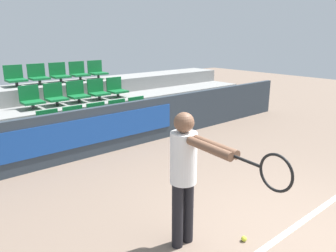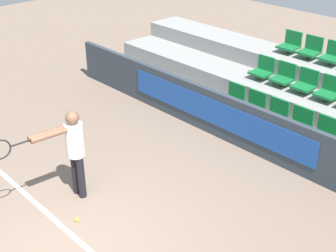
# 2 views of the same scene
# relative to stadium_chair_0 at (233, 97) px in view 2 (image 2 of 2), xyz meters

# --- Properties ---
(court_baseline) EXTENTS (6.05, 0.08, 0.01)m
(court_baseline) POSITION_rel_stadium_chair_0_xyz_m (1.11, -4.73, -0.60)
(court_baseline) COLOR white
(court_baseline) RESTS_ON ground
(barrier_wall) EXTENTS (11.26, 0.14, 0.99)m
(barrier_wall) POSITION_rel_stadium_chair_0_xyz_m (1.08, -0.71, -0.11)
(barrier_wall) COLOR #2D3842
(barrier_wall) RESTS_ON ground
(bleacher_tier_front) EXTENTS (10.86, 1.02, 0.38)m
(bleacher_tier_front) POSITION_rel_stadium_chair_0_xyz_m (1.11, -0.12, -0.41)
(bleacher_tier_front) COLOR gray
(bleacher_tier_front) RESTS_ON ground
(bleacher_tier_middle) EXTENTS (10.86, 1.02, 0.77)m
(bleacher_tier_middle) POSITION_rel_stadium_chair_0_xyz_m (1.11, 0.90, -0.22)
(bleacher_tier_middle) COLOR gray
(bleacher_tier_middle) RESTS_ON ground
(bleacher_tier_back) EXTENTS (10.86, 1.02, 1.15)m
(bleacher_tier_back) POSITION_rel_stadium_chair_0_xyz_m (1.11, 1.92, -0.03)
(bleacher_tier_back) COLOR gray
(bleacher_tier_back) RESTS_ON ground
(stadium_chair_0) EXTENTS (0.44, 0.41, 0.51)m
(stadium_chair_0) POSITION_rel_stadium_chair_0_xyz_m (0.00, 0.00, 0.00)
(stadium_chair_0) COLOR #333333
(stadium_chair_0) RESTS_ON bleacher_tier_front
(stadium_chair_1) EXTENTS (0.44, 0.41, 0.51)m
(stadium_chair_1) POSITION_rel_stadium_chair_0_xyz_m (0.56, 0.00, 0.00)
(stadium_chair_1) COLOR #333333
(stadium_chair_1) RESTS_ON bleacher_tier_front
(stadium_chair_2) EXTENTS (0.44, 0.41, 0.51)m
(stadium_chair_2) POSITION_rel_stadium_chair_0_xyz_m (1.11, 0.00, 0.00)
(stadium_chair_2) COLOR #333333
(stadium_chair_2) RESTS_ON bleacher_tier_front
(stadium_chair_3) EXTENTS (0.44, 0.41, 0.51)m
(stadium_chair_3) POSITION_rel_stadium_chair_0_xyz_m (1.67, 0.00, 0.00)
(stadium_chair_3) COLOR #333333
(stadium_chair_3) RESTS_ON bleacher_tier_front
(stadium_chair_4) EXTENTS (0.44, 0.41, 0.51)m
(stadium_chair_4) POSITION_rel_stadium_chair_0_xyz_m (2.23, 0.00, 0.00)
(stadium_chair_4) COLOR #333333
(stadium_chair_4) RESTS_ON bleacher_tier_front
(stadium_chair_5) EXTENTS (0.44, 0.41, 0.51)m
(stadium_chair_5) POSITION_rel_stadium_chair_0_xyz_m (0.00, 1.02, 0.38)
(stadium_chair_5) COLOR #333333
(stadium_chair_5) RESTS_ON bleacher_tier_middle
(stadium_chair_6) EXTENTS (0.44, 0.41, 0.51)m
(stadium_chair_6) POSITION_rel_stadium_chair_0_xyz_m (0.56, 1.02, 0.38)
(stadium_chair_6) COLOR #333333
(stadium_chair_6) RESTS_ON bleacher_tier_middle
(stadium_chair_7) EXTENTS (0.44, 0.41, 0.51)m
(stadium_chair_7) POSITION_rel_stadium_chair_0_xyz_m (1.11, 1.02, 0.38)
(stadium_chair_7) COLOR #333333
(stadium_chair_7) RESTS_ON bleacher_tier_middle
(stadium_chair_8) EXTENTS (0.44, 0.41, 0.51)m
(stadium_chair_8) POSITION_rel_stadium_chair_0_xyz_m (1.67, 1.02, 0.38)
(stadium_chair_8) COLOR #333333
(stadium_chair_8) RESTS_ON bleacher_tier_middle
(stadium_chair_10) EXTENTS (0.44, 0.41, 0.51)m
(stadium_chair_10) POSITION_rel_stadium_chair_0_xyz_m (0.00, 2.04, 0.77)
(stadium_chair_10) COLOR #333333
(stadium_chair_10) RESTS_ON bleacher_tier_back
(stadium_chair_11) EXTENTS (0.44, 0.41, 0.51)m
(stadium_chair_11) POSITION_rel_stadium_chair_0_xyz_m (0.56, 2.04, 0.77)
(stadium_chair_11) COLOR #333333
(stadium_chair_11) RESTS_ON bleacher_tier_back
(stadium_chair_12) EXTENTS (0.44, 0.41, 0.51)m
(stadium_chair_12) POSITION_rel_stadium_chair_0_xyz_m (1.11, 2.04, 0.77)
(stadium_chair_12) COLOR #333333
(stadium_chair_12) RESTS_ON bleacher_tier_back
(tennis_player) EXTENTS (0.30, 1.50, 1.60)m
(tennis_player) POSITION_rel_stadium_chair_0_xyz_m (-0.04, -4.10, 0.37)
(tennis_player) COLOR black
(tennis_player) RESTS_ON ground
(tennis_ball) EXTENTS (0.07, 0.07, 0.07)m
(tennis_ball) POSITION_rel_stadium_chair_0_xyz_m (0.55, -4.48, -0.57)
(tennis_ball) COLOR #CCDB33
(tennis_ball) RESTS_ON ground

